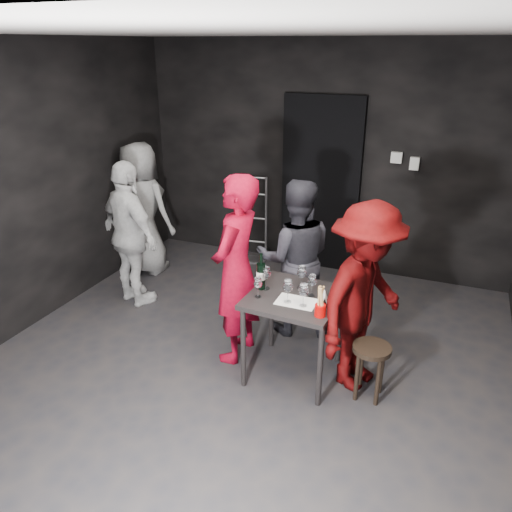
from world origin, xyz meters
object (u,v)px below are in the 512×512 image
at_px(stool, 371,358).
at_px(bystander_grey, 142,205).
at_px(hand_truck, 253,244).
at_px(tasting_table, 294,306).
at_px(wine_bottle, 261,275).
at_px(man_maroon, 365,294).
at_px(breadstick_cup, 321,302).
at_px(woman_black, 295,257).
at_px(server_red, 236,259).
at_px(bystander_cream, 130,232).

relative_size(stool, bystander_grey, 0.28).
height_order(hand_truck, tasting_table, hand_truck).
bearing_deg(wine_bottle, stool, -4.68).
xyz_separation_m(tasting_table, man_maroon, (0.54, 0.09, 0.18)).
relative_size(bystander_grey, breadstick_cup, 6.49).
bearing_deg(wine_bottle, hand_truck, 114.27).
relative_size(woman_black, bystander_grey, 0.92).
height_order(server_red, woman_black, server_red).
bearing_deg(man_maroon, bystander_grey, 86.88).
xyz_separation_m(hand_truck, tasting_table, (1.27, -2.16, 0.44)).
bearing_deg(hand_truck, woman_black, -61.53).
distance_m(woman_black, man_maroon, 0.98).
height_order(tasting_table, bystander_cream, bystander_cream).
bearing_deg(stool, bystander_grey, 155.28).
distance_m(stool, woman_black, 1.24).
height_order(man_maroon, bystander_cream, man_maroon).
relative_size(tasting_table, bystander_grey, 0.44).
bearing_deg(tasting_table, stool, -5.77).
xyz_separation_m(woman_black, wine_bottle, (-0.07, -0.68, 0.10)).
xyz_separation_m(man_maroon, breadstick_cup, (-0.26, -0.33, 0.04)).
bearing_deg(stool, tasting_table, 174.23).
bearing_deg(server_red, breadstick_cup, 69.17).
xyz_separation_m(woman_black, breadstick_cup, (0.50, -0.93, 0.09)).
bearing_deg(breadstick_cup, man_maroon, 51.07).
xyz_separation_m(man_maroon, bystander_cream, (-2.54, 0.49, -0.01)).
height_order(server_red, wine_bottle, server_red).
bearing_deg(hand_truck, stool, -56.00).
xyz_separation_m(bystander_grey, breadstick_cup, (2.64, -1.57, 0.02)).
distance_m(tasting_table, bystander_cream, 2.09).
height_order(hand_truck, bystander_cream, bystander_cream).
distance_m(tasting_table, bystander_grey, 2.72).
bearing_deg(man_maroon, breadstick_cup, 161.03).
distance_m(hand_truck, tasting_table, 2.55).
bearing_deg(stool, woman_black, 139.48).
bearing_deg(bystander_grey, stool, 160.11).
relative_size(man_maroon, bystander_cream, 1.02).
bearing_deg(stool, breadstick_cup, -155.82).
xyz_separation_m(hand_truck, stool, (1.93, -2.23, 0.15)).
bearing_deg(man_maroon, wine_bottle, 115.10).
bearing_deg(stool, man_maroon, 127.96).
distance_m(hand_truck, stool, 2.95).
bearing_deg(bystander_cream, bystander_grey, -40.45).
height_order(tasting_table, breadstick_cup, breadstick_cup).
distance_m(bystander_grey, breadstick_cup, 3.07).
height_order(tasting_table, man_maroon, man_maroon).
relative_size(woman_black, bystander_cream, 0.95).
xyz_separation_m(bystander_cream, wine_bottle, (1.70, -0.56, 0.06)).
xyz_separation_m(server_red, wine_bottle, (0.26, -0.07, -0.07)).
height_order(woman_black, wine_bottle, woman_black).
relative_size(server_red, man_maroon, 1.14).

